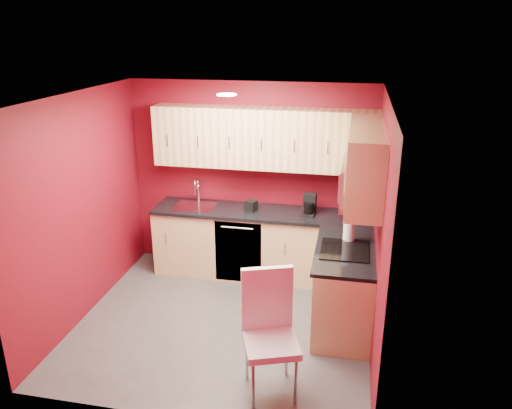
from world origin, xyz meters
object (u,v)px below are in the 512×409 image
(dining_chair, at_px, (271,337))
(sink, at_px, (195,203))
(coffee_maker, at_px, (309,205))
(napkin_holder, at_px, (251,206))
(paper_towel, at_px, (349,229))
(microwave, at_px, (361,183))

(dining_chair, bearing_deg, sink, 102.48)
(coffee_maker, distance_m, napkin_holder, 0.74)
(sink, distance_m, paper_towel, 2.14)
(sink, height_order, paper_towel, sink)
(microwave, relative_size, paper_towel, 2.65)
(microwave, bearing_deg, dining_chair, -119.99)
(sink, relative_size, napkin_holder, 3.78)
(dining_chair, bearing_deg, coffee_maker, 67.45)
(microwave, bearing_deg, paper_towel, 107.31)
(microwave, xyz_separation_m, dining_chair, (-0.69, -1.20, -1.09))
(napkin_holder, bearing_deg, coffee_maker, 0.31)
(microwave, relative_size, sink, 1.46)
(napkin_holder, distance_m, dining_chair, 2.30)
(sink, xyz_separation_m, napkin_holder, (0.77, -0.03, 0.03))
(sink, bearing_deg, paper_towel, -20.10)
(sink, relative_size, paper_towel, 1.81)
(microwave, bearing_deg, sink, 154.40)
(microwave, relative_size, dining_chair, 0.66)
(napkin_holder, bearing_deg, microwave, -36.14)
(napkin_holder, xyz_separation_m, dining_chair, (0.63, -2.17, -0.41))
(microwave, relative_size, napkin_holder, 5.53)
(sink, bearing_deg, coffee_maker, -1.14)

